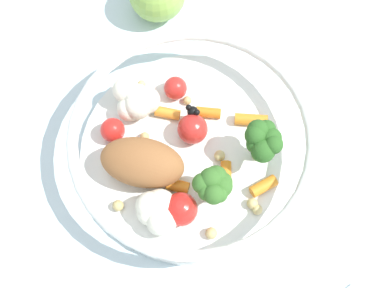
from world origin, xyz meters
The scene contains 2 objects.
ground_plane centered at (0.00, 0.00, 0.00)m, with size 2.40×2.40×0.00m, color silver.
food_container centered at (0.02, -0.01, 0.03)m, with size 0.25×0.25×0.07m.
Camera 1 is at (0.14, 0.15, 0.54)m, focal length 50.50 mm.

